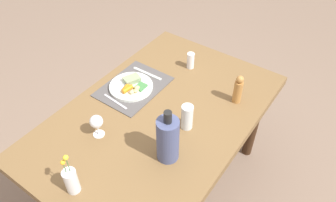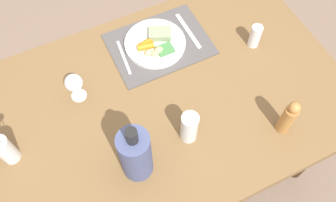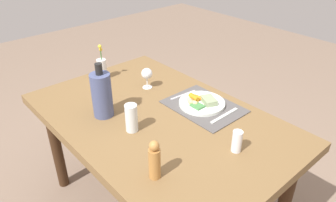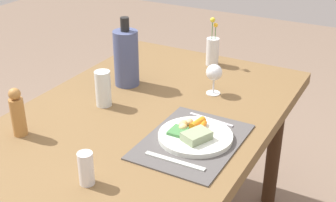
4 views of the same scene
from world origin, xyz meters
The scene contains 12 objects.
ground_plane centered at (0.00, 0.00, 0.00)m, with size 8.00×8.00×0.00m, color #7E6857.
dining_table centered at (0.00, 0.00, 0.65)m, with size 1.48×0.96×0.73m.
placemat centered at (-0.10, -0.26, 0.73)m, with size 0.43×0.32×0.01m, color #514D4D.
dinner_plate centered at (-0.08, -0.26, 0.75)m, with size 0.27×0.27×0.05m.
fork centered at (-0.24, -0.27, 0.74)m, with size 0.02×0.22×0.01m, color silver.
knife centered at (0.07, -0.26, 0.74)m, with size 0.01×0.19×0.01m, color silver.
water_tumbler centered at (-0.01, 0.18, 0.80)m, with size 0.06×0.06×0.15m.
flower_vase centered at (0.61, -0.02, 0.81)m, with size 0.06×0.06×0.24m.
salt_shaker centered at (-0.47, -0.08, 0.79)m, with size 0.05×0.05×0.11m, color white.
pepper_mill centered at (-0.35, 0.31, 0.82)m, with size 0.05×0.05×0.18m.
cooler_bottle centered at (0.21, 0.22, 0.86)m, with size 0.11×0.11×0.31m.
wine_glass centered at (0.30, -0.16, 0.83)m, with size 0.07×0.07×0.13m.
Camera 2 is at (0.30, 0.65, 1.98)m, focal length 38.34 mm.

